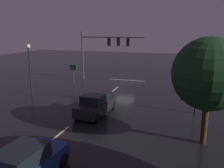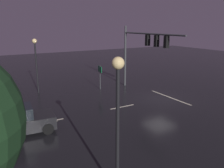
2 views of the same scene
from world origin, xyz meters
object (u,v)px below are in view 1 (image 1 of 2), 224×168
car_distant (25,166)px  route_sign (73,70)px  traffic_signal_assembly (104,46)px  tree_left_near (209,74)px  car_approaching (96,104)px  street_lamp_right_kerb (29,60)px  street_lamp_left_kerb (199,67)px

car_distant → route_sign: bearing=-69.4°
traffic_signal_assembly → tree_left_near: (-11.36, 14.62, -0.36)m
car_approaching → route_sign: size_ratio=1.83×
traffic_signal_assembly → route_sign: size_ratio=3.41×
route_sign → tree_left_near: size_ratio=0.39×
traffic_signal_assembly → route_sign: 5.08m
traffic_signal_assembly → car_approaching: 13.02m
car_distant → route_sign: (6.70, -17.79, 0.97)m
car_distant → car_approaching: bearing=-88.6°
car_distant → street_lamp_right_kerb: street_lamp_right_kerb is taller
tree_left_near → route_sign: bearing=-38.9°
route_sign → traffic_signal_assembly: bearing=-133.7°
car_approaching → street_lamp_left_kerb: size_ratio=0.83×
car_approaching → tree_left_near: bearing=161.3°
street_lamp_left_kerb → route_sign: street_lamp_left_kerb is taller
car_distant → street_lamp_right_kerb: (8.53, -12.00, 2.82)m
street_lamp_right_kerb → car_distant: bearing=125.4°
street_lamp_left_kerb → tree_left_near: tree_left_near is taller
car_distant → street_lamp_right_kerb: 14.99m
street_lamp_right_kerb → traffic_signal_assembly: bearing=-118.3°
street_lamp_left_kerb → car_approaching: bearing=18.6°
street_lamp_right_kerb → tree_left_near: tree_left_near is taller
street_lamp_left_kerb → route_sign: bearing=-24.4°
car_approaching → car_distant: same height
traffic_signal_assembly → car_distant: (-3.75, 20.88, -3.72)m
car_approaching → street_lamp_left_kerb: bearing=-161.4°
street_lamp_right_kerb → route_sign: 6.35m
tree_left_near → street_lamp_left_kerb: bearing=-86.4°
car_approaching → street_lamp_left_kerb: street_lamp_left_kerb is taller
car_distant → street_lamp_left_kerb: size_ratio=0.82×
street_lamp_right_kerb → route_sign: (-1.83, -5.79, -1.85)m
traffic_signal_assembly → car_distant: 21.54m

